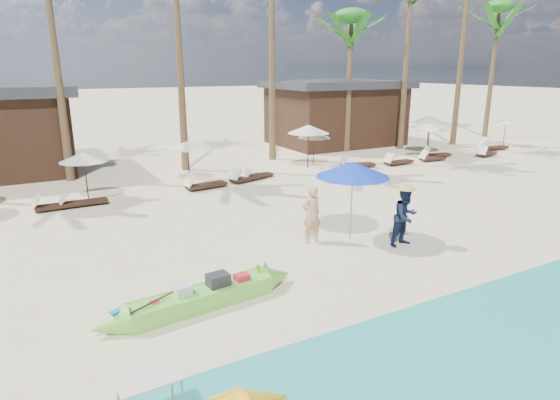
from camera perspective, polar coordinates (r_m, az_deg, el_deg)
ground at (r=11.72m, az=-0.40°, el=-10.04°), size 240.00×240.00×0.00m
green_canoe at (r=10.69m, az=-9.55°, el=-11.60°), size 5.31×1.02×0.67m
tourist at (r=14.06m, az=3.86°, el=-1.76°), size 0.65×0.43×1.75m
vendor_green at (r=14.25m, az=15.04°, el=-1.96°), size 0.92×0.74×1.78m
blue_umbrella at (r=14.08m, az=8.87°, el=3.70°), size 2.26×2.26×2.43m
lounger_4_right at (r=19.32m, az=-25.70°, el=-0.51°), size 1.79×0.62×0.60m
resort_parasol_5 at (r=19.87m, az=-22.81°, el=4.87°), size 1.90×1.90×1.95m
lounger_5_left at (r=19.41m, az=-23.05°, el=-0.15°), size 1.72×0.54×0.58m
resort_parasol_6 at (r=21.89m, az=-11.18°, el=6.59°), size 1.85×1.85×1.90m
lounger_6_left at (r=20.67m, az=-9.31°, el=1.90°), size 1.93×0.78×0.64m
lounger_6_right at (r=21.82m, az=-4.22°, el=2.80°), size 1.98×1.13×0.64m
resort_parasol_7 at (r=24.52m, az=3.48°, el=8.62°), size 2.21×2.21×2.28m
lounger_7_left at (r=22.35m, az=-2.92°, el=3.06°), size 1.68×0.79×0.55m
lounger_7_right at (r=23.39m, az=6.62°, el=3.56°), size 1.75×1.04×0.57m
resort_parasol_8 at (r=25.40m, az=4.16°, el=7.92°), size 1.77×1.77×1.82m
lounger_8_left at (r=25.16m, az=9.19°, el=4.39°), size 1.98×1.01×0.65m
resort_parasol_9 at (r=28.23m, az=17.81°, el=8.54°), size 2.05×2.05×2.11m
lounger_9_left at (r=26.33m, az=14.07°, el=4.60°), size 1.84×0.64×0.62m
lounger_9_right at (r=27.96m, az=17.93°, el=4.90°), size 1.67×0.64×0.56m
resort_parasol_10 at (r=30.38m, az=17.75°, el=9.35°), size 2.24×2.24×2.31m
lounger_10_left at (r=29.27m, az=18.43°, el=5.34°), size 1.83×0.84×0.60m
lounger_10_right at (r=30.66m, az=23.81°, el=5.26°), size 1.90×1.02×0.62m
resort_parasol_11 at (r=35.37m, az=25.85°, el=8.63°), size 1.77×1.77×1.82m
lounger_11_left at (r=33.19m, az=24.43°, el=5.94°), size 2.07×0.91×0.68m
palm_6 at (r=29.81m, az=8.64°, el=19.38°), size 2.08×2.08×8.51m
palm_7 at (r=31.74m, az=15.61°, el=22.30°), size 2.08×2.08×11.08m
palm_9 at (r=39.53m, az=25.00°, el=18.70°), size 2.08×2.08×9.82m
pavilion_east at (r=32.97m, az=6.76°, el=10.63°), size 8.80×6.60×4.30m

